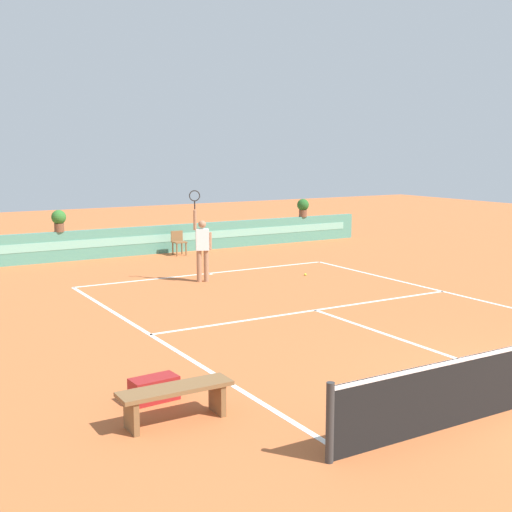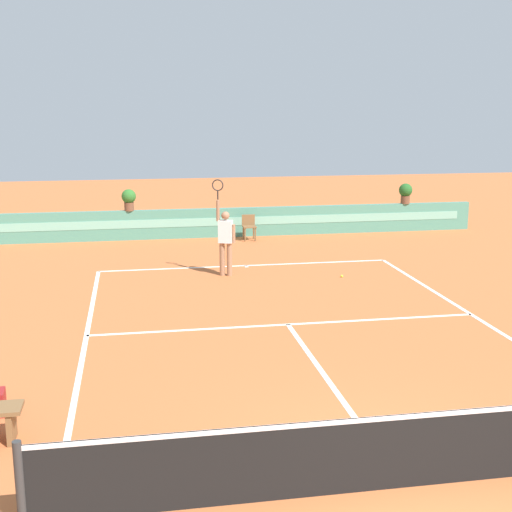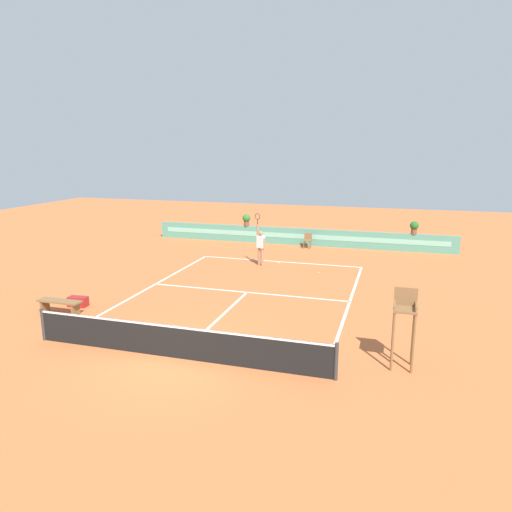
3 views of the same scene
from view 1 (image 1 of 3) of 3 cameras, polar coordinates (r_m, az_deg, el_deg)
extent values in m
plane|color=#BC6033|center=(15.57, 5.88, -4.85)|extent=(60.00, 60.00, 0.00)
cube|color=white|center=(20.49, -4.00, -1.46)|extent=(8.22, 0.10, 0.01)
cube|color=white|center=(15.88, 5.01, -4.55)|extent=(8.22, 0.10, 0.01)
cube|color=white|center=(13.51, 13.04, -7.18)|extent=(0.10, 6.40, 0.01)
cube|color=white|center=(13.54, -8.18, -6.99)|extent=(0.10, 11.89, 0.01)
cube|color=white|center=(18.24, 16.42, -3.12)|extent=(0.10, 11.89, 0.01)
cube|color=white|center=(20.40, -3.88, -1.51)|extent=(0.10, 0.20, 0.01)
cylinder|color=#333333|center=(8.32, 6.23, -13.76)|extent=(0.10, 0.10, 1.00)
cube|color=#4C8E7A|center=(24.46, -8.79, 1.33)|extent=(18.00, 0.20, 1.00)
cube|color=#7ABCA8|center=(24.36, -8.70, 1.42)|extent=(17.10, 0.01, 0.28)
cylinder|color=brown|center=(23.82, -6.66, 0.51)|extent=(0.05, 0.05, 0.45)
cylinder|color=brown|center=(23.97, -5.90, 0.57)|extent=(0.05, 0.05, 0.45)
cylinder|color=brown|center=(24.14, -7.01, 0.61)|extent=(0.05, 0.05, 0.45)
cylinder|color=brown|center=(24.28, -6.25, 0.68)|extent=(0.05, 0.05, 0.45)
cube|color=brown|center=(24.02, -6.46, 1.17)|extent=(0.44, 0.44, 0.04)
cube|color=brown|center=(24.17, -6.67, 1.70)|extent=(0.44, 0.04, 0.36)
cube|color=brown|center=(9.35, -10.43, -13.05)|extent=(0.08, 0.40, 0.45)
cube|color=brown|center=(9.83, -3.28, -11.80)|extent=(0.08, 0.40, 0.45)
cube|color=brown|center=(9.48, -6.78, -11.00)|extent=(1.60, 0.44, 0.06)
cube|color=maroon|center=(10.39, -8.56, -10.99)|extent=(0.72, 0.41, 0.36)
cylinder|color=#9E7051|center=(19.18, -4.21, -0.83)|extent=(0.14, 0.14, 0.90)
cylinder|color=#9E7051|center=(19.17, -4.80, -0.84)|extent=(0.14, 0.14, 0.90)
cube|color=white|center=(19.06, -4.53, 1.39)|extent=(0.41, 0.33, 0.60)
sphere|color=#9E7051|center=(19.01, -4.55, 2.67)|extent=(0.22, 0.22, 0.22)
cylinder|color=#9E7051|center=(18.98, -5.15, 3.02)|extent=(0.09, 0.09, 0.55)
cylinder|color=black|center=(18.94, -5.17, 4.28)|extent=(0.04, 0.04, 0.24)
torus|color=#262626|center=(18.92, -5.18, 5.07)|extent=(0.30, 0.14, 0.31)
cylinder|color=#9E7051|center=(19.09, -3.87, 1.25)|extent=(0.09, 0.09, 0.50)
sphere|color=#CCE033|center=(20.13, 4.16, -1.56)|extent=(0.07, 0.07, 0.07)
cylinder|color=brown|center=(23.38, -16.21, 2.31)|extent=(0.32, 0.32, 0.28)
sphere|color=#2D6B28|center=(23.34, -16.24, 3.15)|extent=(0.48, 0.48, 0.48)
cylinder|color=brown|center=(27.51, 3.96, 3.60)|extent=(0.32, 0.32, 0.28)
sphere|color=#235B23|center=(27.48, 3.97, 4.31)|extent=(0.48, 0.48, 0.48)
camera|label=2|loc=(6.13, 70.28, 10.66)|focal=48.71mm
camera|label=3|loc=(15.66, 79.06, 9.20)|focal=33.28mm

